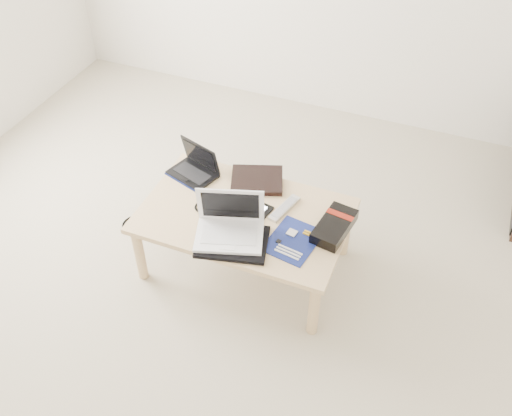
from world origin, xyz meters
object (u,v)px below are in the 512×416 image
at_px(coffee_table, 244,220).
at_px(netbook, 195,168).
at_px(gpu_box, 334,226).
at_px(white_laptop, 230,225).

xyz_separation_m(coffee_table, netbook, (-0.39, 0.21, 0.09)).
relative_size(coffee_table, gpu_box, 3.54).
relative_size(coffee_table, white_laptop, 2.77).
bearing_deg(gpu_box, coffee_table, -173.65).
bearing_deg(netbook, gpu_box, -9.98).
distance_m(coffee_table, gpu_box, 0.49).
relative_size(coffee_table, netbook, 3.54).
xyz_separation_m(white_laptop, gpu_box, (0.49, 0.23, -0.04)).
relative_size(netbook, gpu_box, 1.00).
xyz_separation_m(netbook, gpu_box, (0.87, -0.15, -0.01)).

